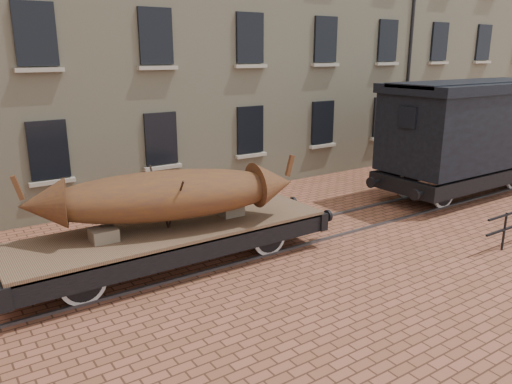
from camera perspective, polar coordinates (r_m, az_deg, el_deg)
ground at (r=14.44m, az=6.95°, el=-4.35°), size 90.00×90.00×0.00m
warehouse_cream at (r=23.55m, az=-3.61°, el=20.71°), size 40.00×10.19×14.00m
rail_track at (r=14.43m, az=6.96°, el=-4.24°), size 30.00×1.52×0.06m
flatcar_wagon at (r=11.86m, az=-9.54°, el=-4.87°), size 8.44×2.29×1.27m
iron_boat at (r=11.52m, az=-10.17°, el=-0.32°), size 6.25×3.02×1.52m
goods_van at (r=19.02m, az=23.22°, el=7.10°), size 7.70×2.81×3.98m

